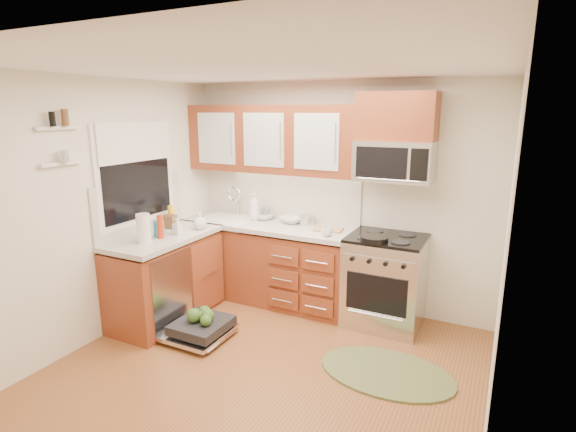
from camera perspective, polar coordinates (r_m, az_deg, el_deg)
The scene contains 38 objects.
floor at distance 4.05m, azimuth -3.70°, elevation -19.62°, with size 3.50×3.50×0.00m, color brown.
ceiling at distance 3.41m, azimuth -4.36°, elevation 18.37°, with size 3.50×3.50×0.00m, color white.
wall_back at distance 5.07m, azimuth 6.10°, elevation 2.49°, with size 3.50×0.04×2.50m, color silver.
wall_front at distance 2.30m, azimuth -27.36°, elevation -12.68°, with size 3.50×0.04×2.50m, color silver.
wall_left at distance 4.64m, azimuth -22.94°, elevation 0.49°, with size 0.04×3.50×2.50m, color silver.
wall_right at distance 3.07m, azimuth 25.61°, elevation -6.06°, with size 0.04×3.50×2.50m, color silver.
base_cabinet_back at distance 5.32m, azimuth -2.65°, elevation -6.15°, with size 2.05×0.60×0.85m, color brown.
base_cabinet_left at distance 5.02m, azimuth -15.25°, elevation -7.86°, with size 0.60×1.25×0.85m, color brown.
countertop_back at distance 5.17m, azimuth -2.76°, elevation -1.21°, with size 2.07×0.64×0.05m, color beige.
countertop_left at distance 4.86m, azimuth -15.50°, elevation -2.65°, with size 0.64×1.27×0.05m, color beige.
backsplash_back at distance 5.35m, azimuth -1.25°, elevation 2.71°, with size 2.05×0.02×0.57m, color beige.
backsplash_left at distance 4.99m, azimuth -18.25°, elevation 1.24°, with size 0.02×1.25×0.57m, color beige.
upper_cabinets at distance 5.13m, azimuth -2.13°, elevation 9.73°, with size 2.05×0.35×0.75m, color brown, non-canonical shape.
cabinet_over_mw at distance 4.61m, azimuth 13.70°, elevation 12.19°, with size 0.76×0.35×0.47m, color brown.
range at distance 4.79m, azimuth 12.20°, elevation -8.04°, with size 0.76×0.64×0.95m, color silver, non-canonical shape.
microwave at distance 4.62m, azimuth 13.33°, elevation 6.79°, with size 0.76×0.38×0.40m, color silver, non-canonical shape.
sink at distance 5.45m, azimuth -7.67°, elevation -1.64°, with size 0.62×0.50×0.26m, color white, non-canonical shape.
dishwasher at distance 4.64m, azimuth -11.27°, elevation -13.84°, with size 0.70×0.60×0.20m, color silver, non-canonical shape.
window at distance 4.91m, azimuth -18.74°, elevation 5.06°, with size 0.03×1.05×1.05m, color white, non-canonical shape.
window_blind at distance 4.86m, azimuth -18.83°, elevation 8.89°, with size 0.02×0.96×0.40m, color white.
shelf_upper at distance 4.31m, azimuth -27.21°, elevation 9.92°, with size 0.04×0.40×0.03m, color white.
shelf_lower at distance 4.33m, azimuth -26.79°, elevation 5.97°, with size 0.04×0.40×0.03m, color white.
rug at distance 4.15m, azimuth 12.38°, elevation -18.84°, with size 1.15×0.75×0.02m, color #55663A, non-canonical shape.
skillet at distance 4.45m, azimuth 10.91°, elevation -2.86°, with size 0.27×0.27×0.05m, color black.
stock_pot at distance 5.10m, azimuth 2.33°, elevation -0.51°, with size 0.18×0.18×0.11m, color silver.
cutting_board at distance 4.87m, azimuth 5.16°, elevation -1.73°, with size 0.30×0.19×0.02m, color tan.
canister at distance 5.38m, azimuth -2.83°, elevation 0.45°, with size 0.09×0.09×0.15m, color silver.
paper_towel_roll at distance 4.60m, azimuth -17.88°, elevation -1.51°, with size 0.13×0.13×0.29m, color white.
mustard_bottle at distance 5.19m, azimuth -14.59°, elevation 0.02°, with size 0.07×0.07×0.23m, color yellow.
red_bottle at distance 4.72m, azimuth -15.88°, elevation -1.34°, with size 0.06×0.06×0.24m, color #BA310F.
wooden_box at distance 5.11m, azimuth -14.83°, elevation -0.69°, with size 0.15×0.10×0.15m, color brown.
blue_carton at distance 4.79m, azimuth -16.07°, elevation -1.59°, with size 0.10×0.06×0.17m, color teal.
bowl_a at distance 5.18m, azimuth 0.55°, elevation -0.50°, with size 0.28×0.28×0.07m, color #999999.
bowl_b at distance 5.35m, azimuth -3.14°, elevation -0.00°, with size 0.25×0.25×0.08m, color #999999.
cup at distance 4.64m, azimuth 4.93°, elevation -2.04°, with size 0.11×0.11×0.09m, color #999999.
soap_bottle_a at distance 5.29m, azimuth -4.31°, elevation 1.17°, with size 0.12×0.12×0.32m, color #999999.
soap_bottle_b at distance 4.83m, azimuth -13.86°, elevation -1.29°, with size 0.08×0.08×0.17m, color #999999.
soap_bottle_c at distance 4.98m, azimuth -11.16°, elevation -0.62°, with size 0.14×0.14×0.19m, color #999999.
Camera 1 is at (1.74, -2.92, 2.20)m, focal length 28.00 mm.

